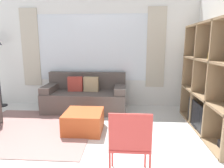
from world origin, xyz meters
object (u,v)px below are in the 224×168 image
shelving_unit (213,81)px  folding_chair (130,140)px  couch_main (85,97)px  ottoman (84,121)px

shelving_unit → folding_chair: bearing=-134.9°
shelving_unit → folding_chair: shelving_unit is taller
couch_main → ottoman: bearing=-80.4°
folding_chair → shelving_unit: bearing=-134.9°
couch_main → folding_chair: couch_main is taller
couch_main → ottoman: (0.20, -1.18, -0.14)m
ottoman → couch_main: bearing=99.6°
shelving_unit → ottoman: size_ratio=2.98×
shelving_unit → couch_main: shelving_unit is taller
shelving_unit → ottoman: 2.36m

